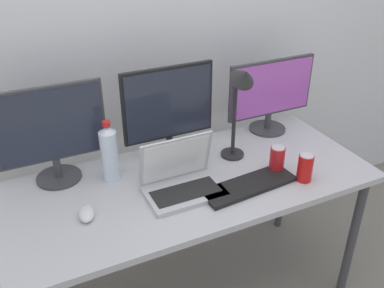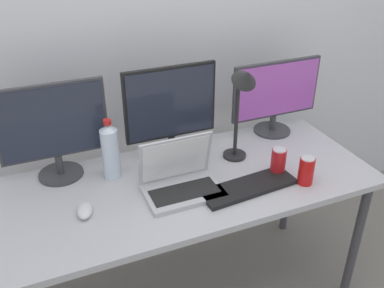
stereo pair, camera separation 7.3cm
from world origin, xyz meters
The scene contains 12 objects.
wall_back centered at (0.00, 0.59, 1.30)m, with size 7.00×0.08×2.60m, color silver.
work_desk centered at (0.00, 0.00, 0.67)m, with size 1.61×0.69×0.74m.
monitor_left centered at (-0.52, 0.26, 0.97)m, with size 0.46×0.20×0.43m.
monitor_center centered at (-0.01, 0.23, 0.99)m, with size 0.43×0.18×0.45m.
monitor_right centered at (0.57, 0.26, 0.95)m, with size 0.49×0.19×0.39m.
laptop_silver centered at (-0.07, -0.05, 0.79)m, with size 0.32×0.22×0.23m.
keyboard_main centered at (0.19, -0.16, 0.75)m, with size 0.42×0.13×0.02m, color black.
mouse_by_keyboard centered at (-0.48, -0.06, 0.76)m, with size 0.06×0.11×0.03m, color silver.
water_bottle centered at (-0.31, 0.17, 0.87)m, with size 0.08×0.08×0.28m.
soda_can_near_keyboard centered at (0.37, -0.10, 0.80)m, with size 0.07×0.07×0.13m.
soda_can_by_laptop centered at (0.44, -0.21, 0.80)m, with size 0.07×0.07×0.13m.
desk_lamp centered at (0.26, 0.06, 1.07)m, with size 0.11×0.18×0.48m.
Camera 1 is at (-0.67, -1.40, 1.80)m, focal length 40.00 mm.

